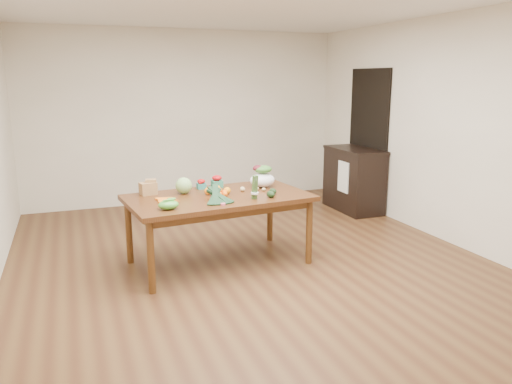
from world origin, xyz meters
name	(u,v)px	position (x,y,z in m)	size (l,w,h in m)	color
floor	(250,262)	(0.00, 0.00, 0.00)	(6.00, 6.00, 0.00)	brown
ceiling	(249,0)	(0.00, 0.00, 2.70)	(5.00, 6.00, 0.02)	white
room_walls	(250,138)	(0.00, 0.00, 1.35)	(5.02, 6.02, 2.70)	white
dining_table	(219,230)	(-0.32, 0.08, 0.38)	(1.88, 1.04, 0.75)	#462A10
doorway_dark	(368,140)	(2.48, 1.60, 1.05)	(0.02, 1.00, 2.10)	black
cabinet	(354,179)	(2.22, 1.53, 0.47)	(0.52, 1.02, 0.94)	black
dish_towel	(343,177)	(1.96, 1.40, 0.55)	(0.02, 0.28, 0.45)	white
paper_bag	(148,187)	(-1.00, 0.39, 0.83)	(0.22, 0.19, 0.16)	#A47749
cabbage	(184,186)	(-0.64, 0.30, 0.84)	(0.18, 0.18, 0.18)	#94C16F
strawberry_basket_a	(201,185)	(-0.40, 0.48, 0.79)	(0.09, 0.09, 0.09)	red
strawberry_basket_b	(217,182)	(-0.21, 0.50, 0.80)	(0.12, 0.12, 0.11)	red
orange_a	(208,191)	(-0.41, 0.16, 0.79)	(0.08, 0.08, 0.08)	orange
orange_b	(217,189)	(-0.30, 0.22, 0.79)	(0.09, 0.09, 0.09)	orange
orange_c	(227,191)	(-0.21, 0.12, 0.79)	(0.07, 0.07, 0.07)	orange
mandarin_cluster	(220,192)	(-0.31, 0.08, 0.79)	(0.18, 0.18, 0.09)	orange
carrots	(168,200)	(-0.86, 0.03, 0.76)	(0.22, 0.24, 0.03)	orange
snap_pea_bag	(168,205)	(-0.92, -0.29, 0.79)	(0.20, 0.15, 0.09)	#54A738
kale_bunch	(219,195)	(-0.41, -0.22, 0.83)	(0.32, 0.40, 0.16)	black
asparagus_bundle	(255,187)	(-0.02, -0.20, 0.88)	(0.08, 0.08, 0.25)	#456F33
potato_a	(243,189)	(-0.01, 0.18, 0.77)	(0.05, 0.05, 0.05)	tan
potato_b	(255,191)	(0.08, 0.04, 0.77)	(0.05, 0.05, 0.04)	tan
potato_c	(257,189)	(0.15, 0.18, 0.77)	(0.05, 0.04, 0.04)	tan
potato_d	(242,188)	(0.00, 0.23, 0.77)	(0.05, 0.04, 0.04)	#D9B17D
potato_e	(264,189)	(0.21, 0.12, 0.77)	(0.04, 0.04, 0.04)	tan
avocado_a	(271,194)	(0.16, -0.20, 0.79)	(0.07, 0.10, 0.07)	black
avocado_b	(273,191)	(0.24, -0.06, 0.78)	(0.06, 0.10, 0.06)	black
salad_bag	(262,177)	(0.26, 0.31, 0.86)	(0.29, 0.22, 0.23)	white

